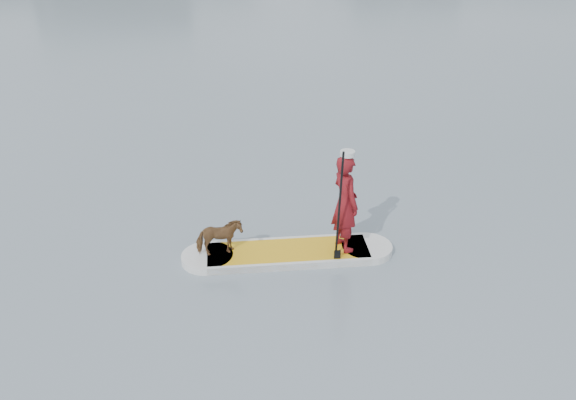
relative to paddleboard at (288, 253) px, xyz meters
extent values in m
plane|color=slate|center=(0.15, 1.26, -0.06)|extent=(140.00, 140.00, 0.00)
cube|color=#EEAE16|center=(0.00, 0.00, 0.00)|extent=(2.51, 0.83, 0.12)
cylinder|color=silver|center=(-1.25, 0.01, 0.00)|extent=(0.80, 0.80, 0.12)
cylinder|color=silver|center=(1.25, -0.01, 0.00)|extent=(0.80, 0.80, 0.12)
cube|color=silver|center=(0.00, 0.37, 0.00)|extent=(2.50, 0.09, 0.12)
cube|color=silver|center=(0.00, -0.37, 0.00)|extent=(2.50, 0.09, 0.12)
imported|color=maroon|center=(0.87, -0.01, 0.84)|extent=(0.54, 0.66, 1.56)
cylinder|color=silver|center=(0.87, -0.01, 1.66)|extent=(0.22, 0.22, 0.07)
imported|color=#54351C|center=(-1.05, 0.01, 0.35)|extent=(0.73, 0.42, 0.59)
cylinder|color=black|center=(0.72, -0.32, 0.94)|extent=(0.04, 0.30, 1.89)
cube|color=black|center=(0.72, -0.32, 0.04)|extent=(0.10, 0.02, 0.32)
camera|label=1|loc=(-0.98, -8.36, 5.42)|focal=40.00mm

